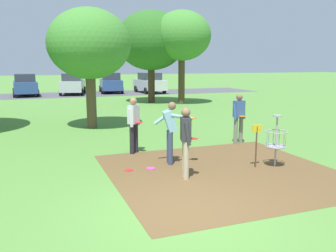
% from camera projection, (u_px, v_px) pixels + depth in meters
% --- Properties ---
extents(ground_plane, '(160.00, 160.00, 0.00)m').
position_uv_depth(ground_plane, '(188.00, 213.00, 6.66)').
color(ground_plane, '#518438').
extents(dirt_tee_pad, '(5.65, 5.49, 0.01)m').
position_uv_depth(dirt_tee_pad, '(223.00, 172.00, 9.18)').
color(dirt_tee_pad, brown).
rests_on(dirt_tee_pad, ground).
extents(disc_golf_basket, '(0.98, 0.58, 1.39)m').
position_uv_depth(disc_golf_basket, '(274.00, 139.00, 9.54)').
color(disc_golf_basket, '#9E9EA3').
rests_on(disc_golf_basket, ground).
extents(player_foreground_watching, '(0.46, 0.45, 1.71)m').
position_uv_depth(player_foreground_watching, '(134.00, 122.00, 10.93)').
color(player_foreground_watching, '#232328').
rests_on(player_foreground_watching, ground).
extents(player_throwing, '(0.44, 0.49, 1.71)m').
position_uv_depth(player_throwing, '(186.00, 139.00, 8.53)').
color(player_throwing, tan).
rests_on(player_throwing, ground).
extents(player_waiting_left, '(1.02, 0.69, 1.71)m').
position_uv_depth(player_waiting_left, '(170.00, 128.00, 9.76)').
color(player_waiting_left, '#384260').
rests_on(player_waiting_left, ground).
extents(player_waiting_right, '(0.48, 0.42, 1.71)m').
position_uv_depth(player_waiting_right, '(239.00, 116.00, 12.26)').
color(player_waiting_right, slate).
rests_on(player_waiting_right, ground).
extents(frisbee_near_basket, '(0.21, 0.21, 0.02)m').
position_uv_depth(frisbee_near_basket, '(129.00, 170.00, 9.30)').
color(frisbee_near_basket, red).
rests_on(frisbee_near_basket, ground).
extents(frisbee_mid_grass, '(0.23, 0.23, 0.02)m').
position_uv_depth(frisbee_mid_grass, '(151.00, 169.00, 9.43)').
color(frisbee_mid_grass, '#E53D99').
rests_on(frisbee_mid_grass, ground).
extents(tree_near_left, '(3.42, 3.42, 4.98)m').
position_uv_depth(tree_near_left, '(89.00, 44.00, 14.82)').
color(tree_near_left, brown).
rests_on(tree_near_left, ground).
extents(tree_near_right, '(3.85, 3.85, 6.15)m').
position_uv_depth(tree_near_right, '(182.00, 36.00, 23.67)').
color(tree_near_right, '#4C3823').
rests_on(tree_near_right, ground).
extents(tree_mid_left, '(4.73, 4.73, 6.25)m').
position_uv_depth(tree_mid_left, '(151.00, 41.00, 24.51)').
color(tree_mid_left, '#422D1E').
rests_on(tree_mid_left, ground).
extents(parking_lot_strip, '(36.00, 6.00, 0.01)m').
position_uv_depth(parking_lot_strip, '(63.00, 95.00, 31.32)').
color(parking_lot_strip, '#4C4C51').
rests_on(parking_lot_strip, ground).
extents(parked_car_leftmost, '(2.12, 4.28, 1.84)m').
position_uv_depth(parked_car_leftmost, '(25.00, 85.00, 30.14)').
color(parked_car_leftmost, '#2D4784').
rests_on(parked_car_leftmost, ground).
extents(parked_car_center_left, '(2.63, 4.48, 1.84)m').
position_uv_depth(parked_car_center_left, '(73.00, 84.00, 31.61)').
color(parked_car_center_left, '#B2B7BC').
rests_on(parked_car_center_left, ground).
extents(parked_car_center_right, '(2.34, 4.38, 1.84)m').
position_uv_depth(parked_car_center_right, '(111.00, 83.00, 33.39)').
color(parked_car_center_right, '#2D4784').
rests_on(parked_car_center_right, ground).
extents(parked_car_rightmost, '(2.19, 4.31, 1.84)m').
position_uv_depth(parked_car_rightmost, '(150.00, 83.00, 33.29)').
color(parked_car_rightmost, silver).
rests_on(parked_car_rightmost, ground).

